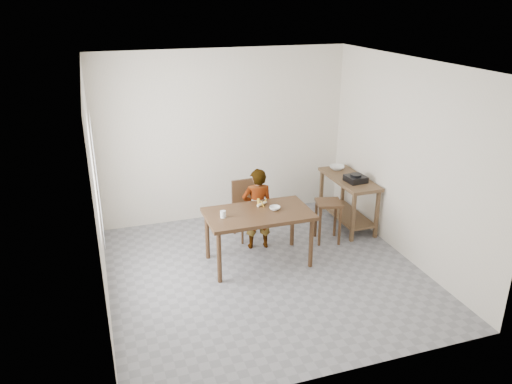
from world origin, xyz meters
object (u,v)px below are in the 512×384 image
object	(u,v)px
child	(257,209)
dining_chair	(249,210)
dining_table	(258,238)
stool	(328,221)
prep_counter	(348,201)

from	to	relation	value
child	dining_chair	world-z (taller)	child
dining_table	dining_chair	distance (m)	0.79
stool	prep_counter	bearing A→B (deg)	36.84
dining_table	child	size ratio (longest dim) A/B	1.16
prep_counter	dining_chair	size ratio (longest dim) A/B	1.39
dining_table	prep_counter	xyz separation A→B (m)	(1.72, 0.70, 0.03)
prep_counter	stool	size ratio (longest dim) A/B	1.91
prep_counter	stool	bearing A→B (deg)	-143.16
dining_table	stool	size ratio (longest dim) A/B	2.23
child	prep_counter	bearing A→B (deg)	-162.96
dining_chair	stool	size ratio (longest dim) A/B	1.37
dining_chair	stool	bearing A→B (deg)	-27.61
dining_table	prep_counter	distance (m)	1.86
dining_table	child	distance (m)	0.51
dining_table	dining_chair	size ratio (longest dim) A/B	1.62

